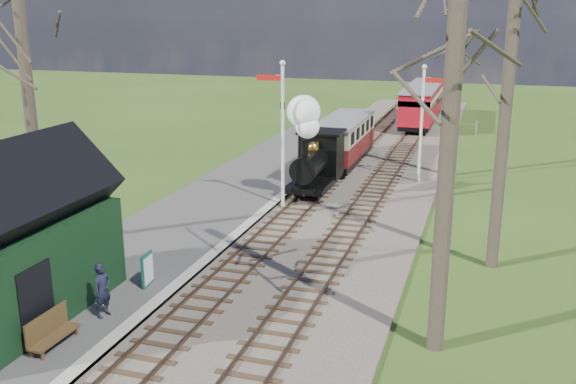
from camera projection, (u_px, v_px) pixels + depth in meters
name	position (u px, v px, depth m)	size (l,w,h in m)	color
distant_hills	(426.00, 226.00, 75.41)	(114.40, 48.00, 22.02)	#385B23
ballast_bed	(358.00, 178.00, 32.13)	(8.00, 60.00, 0.10)	brown
track_near	(332.00, 175.00, 32.49)	(1.60, 60.00, 0.15)	brown
track_far	(383.00, 179.00, 31.74)	(1.60, 60.00, 0.15)	brown
platform	(203.00, 214.00, 26.15)	(5.00, 44.00, 0.20)	#474442
coping_strip	(256.00, 219.00, 25.49)	(0.40, 44.00, 0.21)	#B2AD9E
station_shed	(9.00, 244.00, 16.61)	(3.25, 6.30, 4.78)	black
semaphore_near	(281.00, 124.00, 26.25)	(1.22, 0.24, 6.22)	silver
semaphore_far	(423.00, 115.00, 30.35)	(1.22, 0.24, 5.72)	silver
bare_trees	(286.00, 108.00, 19.80)	(15.51, 22.39, 12.00)	#382D23
fence_line	(383.00, 123.00, 45.14)	(12.60, 0.08, 1.00)	slate
locomotive	(314.00, 150.00, 28.70)	(1.82, 4.24, 4.54)	black
coach	(344.00, 138.00, 34.42)	(2.12, 7.26, 2.23)	black
red_carriage_a	(418.00, 108.00, 44.64)	(2.24, 5.55, 2.36)	black
red_carriage_b	(426.00, 99.00, 49.70)	(2.24, 5.55, 2.36)	black
sign_board	(147.00, 270.00, 18.97)	(0.16, 0.69, 1.00)	#104B3A
bench	(50.00, 330.00, 15.56)	(0.47, 1.50, 0.85)	#4C361B
person	(103.00, 290.00, 16.98)	(0.55, 0.36, 1.50)	black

